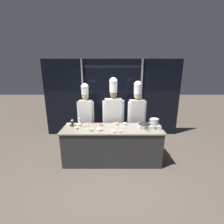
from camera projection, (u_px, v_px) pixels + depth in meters
ground_plane at (112, 160)px, 3.98m from camera, size 24.00×24.00×0.00m
window_wall_back at (112, 99)px, 5.33m from camera, size 4.79×0.09×2.70m
demo_counter at (112, 144)px, 3.87m from camera, size 2.49×0.80×0.91m
portable_stove at (149, 126)px, 3.77m from camera, size 0.53×0.32×0.10m
frying_pan at (144, 123)px, 3.75m from camera, size 0.31×0.53×0.05m
stock_pot at (154, 121)px, 3.74m from camera, size 0.24×0.21×0.14m
squeeze_bottle_clear at (79, 121)px, 4.03m from camera, size 0.06×0.06×0.20m
squeeze_bottle_soy at (72, 123)px, 3.85m from camera, size 0.07×0.07×0.20m
prep_bowl_garlic at (125, 124)px, 3.97m from camera, size 0.11×0.11×0.06m
prep_bowl_chicken at (76, 128)px, 3.67m from camera, size 0.10×0.10×0.06m
prep_bowl_mushrooms at (120, 131)px, 3.49m from camera, size 0.10×0.10×0.04m
prep_bowl_onion at (99, 129)px, 3.60m from camera, size 0.16×0.16×0.04m
prep_bowl_rice at (69, 124)px, 3.93m from camera, size 0.14×0.14×0.05m
prep_bowl_scallions at (90, 130)px, 3.59m from camera, size 0.17×0.17×0.04m
prep_bowl_noodles at (113, 131)px, 3.49m from camera, size 0.12×0.12×0.04m
prep_bowl_chili_flakes at (100, 125)px, 3.90m from camera, size 0.14×0.14×0.06m
prep_bowl_bean_sprouts at (79, 124)px, 3.94m from camera, size 0.15×0.15×0.05m
prep_bowl_carrots at (116, 124)px, 3.97m from camera, size 0.13×0.13×0.05m
serving_spoon_slotted at (87, 126)px, 3.87m from camera, size 0.22×0.11×0.02m
chef_head at (86, 110)px, 4.44m from camera, size 0.50×0.22×1.96m
chef_sous at (113, 110)px, 4.34m from camera, size 0.62×0.30×2.13m
chef_line at (137, 110)px, 4.41m from camera, size 0.55×0.29×2.03m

